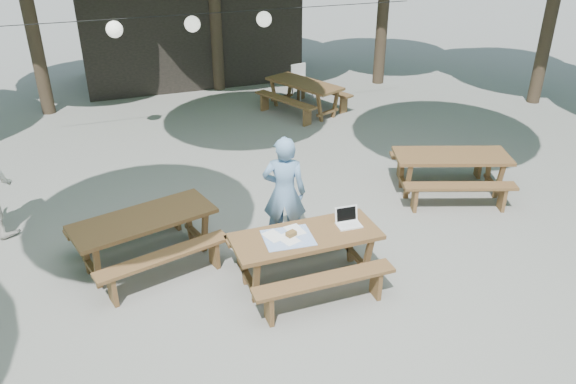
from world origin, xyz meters
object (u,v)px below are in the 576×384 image
(woman, at_px, (284,193))
(main_picnic_table, at_px, (306,257))
(picnic_table_nw, at_px, (146,239))
(plastic_chair, at_px, (302,89))

(woman, bearing_deg, main_picnic_table, 109.92)
(picnic_table_nw, height_order, plastic_chair, plastic_chair)
(woman, xyz_separation_m, plastic_chair, (2.89, 6.61, -0.63))
(woman, distance_m, plastic_chair, 7.24)
(main_picnic_table, height_order, picnic_table_nw, same)
(picnic_table_nw, relative_size, plastic_chair, 2.49)
(woman, bearing_deg, plastic_chair, -90.83)
(picnic_table_nw, height_order, woman, woman)
(main_picnic_table, height_order, woman, woman)
(picnic_table_nw, bearing_deg, plastic_chair, 37.60)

